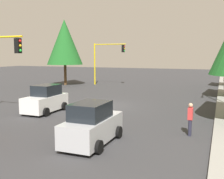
# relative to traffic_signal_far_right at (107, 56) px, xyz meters

# --- Properties ---
(ground_plane) EXTENTS (120.00, 120.00, 0.00)m
(ground_plane) POSITION_rel_traffic_signal_far_right_xyz_m (14.00, 5.69, -3.99)
(ground_plane) COLOR #353538
(traffic_signal_far_right) EXTENTS (0.36, 4.59, 5.64)m
(traffic_signal_far_right) POSITION_rel_traffic_signal_far_right_xyz_m (0.00, 0.00, 0.00)
(traffic_signal_far_right) COLOR yellow
(traffic_signal_far_right) RESTS_ON ground
(tree_opposite_side) EXTENTS (4.79, 4.79, 8.79)m
(tree_opposite_side) POSITION_rel_traffic_signal_far_right_xyz_m (2.00, -5.31, 1.79)
(tree_opposite_side) COLOR brown
(tree_opposite_side) RESTS_ON ground
(car_silver) EXTENTS (3.85, 1.93, 1.98)m
(car_silver) POSITION_rel_traffic_signal_far_right_xyz_m (22.92, 8.97, -3.10)
(car_silver) COLOR #B2B5BA
(car_silver) RESTS_ON ground
(car_white) EXTENTS (3.68, 1.92, 1.98)m
(car_white) POSITION_rel_traffic_signal_far_right_xyz_m (17.84, 2.76, -3.10)
(car_white) COLOR white
(car_white) RESTS_ON ground
(pedestrian_crossing) EXTENTS (0.40, 0.24, 1.70)m
(pedestrian_crossing) POSITION_rel_traffic_signal_far_right_xyz_m (19.91, 13.08, -3.08)
(pedestrian_crossing) COLOR #262638
(pedestrian_crossing) RESTS_ON ground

